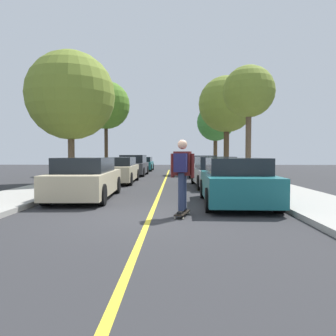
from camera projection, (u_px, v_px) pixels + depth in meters
ground at (150, 216)px, 7.99m from camera, size 80.00×80.00×0.00m
center_line at (159, 196)px, 11.98m from camera, size 0.12×39.20×0.01m
parked_car_left_nearest at (86, 179)px, 11.12m from camera, size 1.98×4.55×1.39m
parked_car_left_near at (118, 170)px, 17.44m from camera, size 1.90×4.63×1.35m
parked_car_left_far at (133, 165)px, 23.55m from camera, size 1.94×4.28×1.46m
parked_car_left_farthest at (143, 164)px, 30.41m from camera, size 1.90×4.36×1.27m
parked_car_right_nearest at (236, 182)px, 9.82m from camera, size 2.08×4.24×1.39m
parked_car_right_near at (214, 172)px, 15.32m from camera, size 1.99×4.57×1.39m
parked_car_right_far at (202, 166)px, 22.13m from camera, size 1.92×4.28×1.43m
street_tree_left_nearest at (71, 96)px, 16.43m from camera, size 4.40×4.40×6.50m
street_tree_left_near at (106, 105)px, 24.73m from camera, size 3.59×3.59×6.86m
street_tree_right_nearest at (249, 92)px, 18.05m from camera, size 2.83×2.83×6.23m
street_tree_right_near at (227, 104)px, 25.90m from camera, size 4.41×4.41×7.52m
street_tree_right_far at (215, 123)px, 33.11m from camera, size 3.72×3.72×6.45m
fire_hydrant at (79, 176)px, 15.38m from camera, size 0.20×0.20×0.70m
skateboard at (182, 213)px, 7.94m from camera, size 0.41×0.87×0.10m
skateboarder at (182, 171)px, 7.87m from camera, size 0.58×0.70×1.74m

